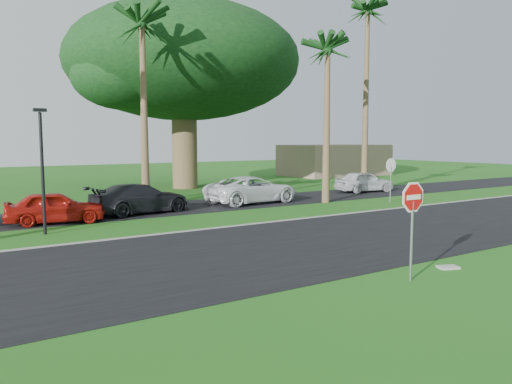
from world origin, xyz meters
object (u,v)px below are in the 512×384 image
object	(u,v)px
stop_sign_near	(412,210)
car_red	(55,208)
stop_sign_far	(391,171)
car_dark	(140,199)
car_pickup	(364,182)
car_minivan	(252,190)

from	to	relation	value
stop_sign_near	car_red	bearing A→B (deg)	112.30
stop_sign_far	car_red	xyz separation A→B (m)	(-17.16, 2.81, -1.10)
car_dark	car_red	bearing A→B (deg)	91.85
car_dark	stop_sign_near	bearing A→B (deg)	177.11
stop_sign_near	car_pickup	xyz separation A→B (m)	(14.33, 15.81, -1.08)
stop_sign_near	car_minivan	world-z (taller)	stop_sign_near
stop_sign_near	stop_sign_far	distance (m)	15.91
stop_sign_far	car_pickup	size ratio (longest dim) A/B	0.64
car_minivan	car_pickup	xyz separation A→B (m)	(9.46, 0.83, -0.05)
car_dark	car_minivan	size ratio (longest dim) A/B	0.92
car_red	car_dark	xyz separation A→B (m)	(3.98, 0.80, 0.03)
stop_sign_far	car_pickup	xyz separation A→B (m)	(2.83, 4.81, -1.08)
car_red	stop_sign_far	bearing A→B (deg)	-90.76
stop_sign_far	car_red	distance (m)	17.43
car_minivan	car_dark	bearing A→B (deg)	88.96
car_minivan	car_red	bearing A→B (deg)	92.05
stop_sign_near	car_pickup	world-z (taller)	stop_sign_near
car_dark	car_pickup	world-z (taller)	car_dark
car_minivan	car_pickup	world-z (taller)	car_minivan
car_red	car_minivan	distance (m)	10.60
stop_sign_near	car_dark	world-z (taller)	stop_sign_near
stop_sign_far	car_minivan	distance (m)	7.80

